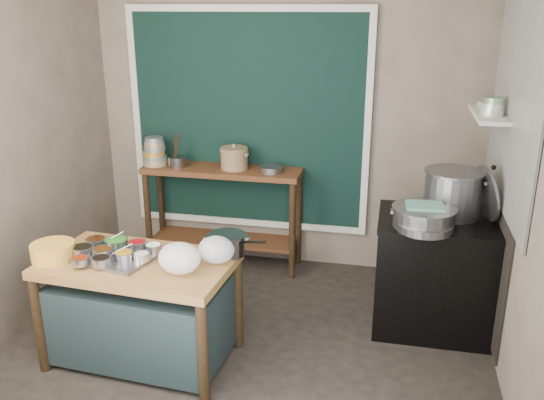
% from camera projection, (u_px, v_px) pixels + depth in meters
% --- Properties ---
extents(floor, '(3.50, 3.00, 0.02)m').
position_uv_depth(floor, '(246.00, 343.00, 4.24)').
color(floor, '#2F2824').
rests_on(floor, ground).
extents(back_wall, '(3.50, 0.02, 2.80)m').
position_uv_depth(back_wall, '(286.00, 117.00, 5.18)').
color(back_wall, gray).
rests_on(back_wall, floor).
extents(left_wall, '(0.02, 3.00, 2.80)m').
position_uv_depth(left_wall, '(7.00, 145.00, 4.14)').
color(left_wall, gray).
rests_on(left_wall, floor).
extents(right_wall, '(0.02, 3.00, 2.80)m').
position_uv_depth(right_wall, '(528.00, 175.00, 3.43)').
color(right_wall, gray).
rests_on(right_wall, floor).
extents(curtain_panel, '(2.10, 0.02, 1.90)m').
position_uv_depth(curtain_panel, '(248.00, 121.00, 5.23)').
color(curtain_panel, black).
rests_on(curtain_panel, back_wall).
extents(curtain_frame, '(2.22, 0.03, 2.02)m').
position_uv_depth(curtain_frame, '(248.00, 122.00, 5.22)').
color(curtain_frame, beige).
rests_on(curtain_frame, back_wall).
extents(tile_panel, '(0.02, 1.70, 1.70)m').
position_uv_depth(tile_panel, '(517.00, 86.00, 3.80)').
color(tile_panel, '#B2B2AA').
rests_on(tile_panel, right_wall).
extents(soot_patch, '(0.01, 1.30, 1.30)m').
position_uv_depth(soot_patch, '(494.00, 241.00, 4.27)').
color(soot_patch, black).
rests_on(soot_patch, right_wall).
extents(wall_shelf, '(0.22, 0.70, 0.03)m').
position_uv_depth(wall_shelf, '(490.00, 115.00, 4.18)').
color(wall_shelf, beige).
rests_on(wall_shelf, right_wall).
extents(prep_table, '(1.30, 0.81, 0.75)m').
position_uv_depth(prep_table, '(142.00, 310.00, 3.94)').
color(prep_table, brown).
rests_on(prep_table, floor).
extents(back_counter, '(1.45, 0.40, 0.95)m').
position_uv_depth(back_counter, '(223.00, 217.00, 5.38)').
color(back_counter, '#4F2816').
rests_on(back_counter, floor).
extents(stove_block, '(0.90, 0.68, 0.85)m').
position_uv_depth(stove_block, '(437.00, 275.00, 4.34)').
color(stove_block, black).
rests_on(stove_block, floor).
extents(stove_top, '(0.92, 0.69, 0.03)m').
position_uv_depth(stove_top, '(443.00, 221.00, 4.20)').
color(stove_top, black).
rests_on(stove_top, stove_block).
extents(condiment_tray, '(0.60, 0.48, 0.02)m').
position_uv_depth(condiment_tray, '(114.00, 257.00, 3.85)').
color(condiment_tray, gray).
rests_on(condiment_tray, prep_table).
extents(condiment_bowls, '(0.58, 0.43, 0.06)m').
position_uv_depth(condiment_bowls, '(111.00, 250.00, 3.85)').
color(condiment_bowls, gray).
rests_on(condiment_bowls, condiment_tray).
extents(yellow_basin, '(0.33, 0.33, 0.11)m').
position_uv_depth(yellow_basin, '(53.00, 251.00, 3.83)').
color(yellow_basin, gold).
rests_on(yellow_basin, prep_table).
extents(saucepan, '(0.31, 0.31, 0.14)m').
position_uv_depth(saucepan, '(227.00, 244.00, 3.90)').
color(saucepan, gray).
rests_on(saucepan, prep_table).
extents(plastic_bag_a, '(0.34, 0.32, 0.20)m').
position_uv_depth(plastic_bag_a, '(179.00, 258.00, 3.61)').
color(plastic_bag_a, white).
rests_on(plastic_bag_a, prep_table).
extents(plastic_bag_b, '(0.31, 0.29, 0.18)m').
position_uv_depth(plastic_bag_b, '(216.00, 250.00, 3.76)').
color(plastic_bag_b, white).
rests_on(plastic_bag_b, prep_table).
extents(bowl_stack, '(0.23, 0.23, 0.26)m').
position_uv_depth(bowl_stack, '(155.00, 153.00, 5.30)').
color(bowl_stack, tan).
rests_on(bowl_stack, back_counter).
extents(utensil_cup, '(0.20, 0.20, 0.10)m').
position_uv_depth(utensil_cup, '(177.00, 162.00, 5.24)').
color(utensil_cup, gray).
rests_on(utensil_cup, back_counter).
extents(ceramic_crock, '(0.34, 0.34, 0.18)m').
position_uv_depth(ceramic_crock, '(234.00, 159.00, 5.17)').
color(ceramic_crock, '#8B6A4C').
rests_on(ceramic_crock, back_counter).
extents(wide_bowl, '(0.26, 0.26, 0.05)m').
position_uv_depth(wide_bowl, '(271.00, 169.00, 5.09)').
color(wide_bowl, gray).
rests_on(wide_bowl, back_counter).
extents(stock_pot, '(0.58, 0.58, 0.34)m').
position_uv_depth(stock_pot, '(452.00, 193.00, 4.21)').
color(stock_pot, gray).
rests_on(stock_pot, stove_top).
extents(pot_lid, '(0.19, 0.43, 0.41)m').
position_uv_depth(pot_lid, '(487.00, 193.00, 4.11)').
color(pot_lid, gray).
rests_on(pot_lid, stove_top).
extents(steamer, '(0.57, 0.57, 0.15)m').
position_uv_depth(steamer, '(424.00, 217.00, 4.02)').
color(steamer, gray).
rests_on(steamer, stove_top).
extents(green_cloth, '(0.27, 0.21, 0.02)m').
position_uv_depth(green_cloth, '(425.00, 206.00, 3.99)').
color(green_cloth, '#559386').
rests_on(green_cloth, steamer).
extents(shallow_pan, '(0.51, 0.51, 0.05)m').
position_uv_depth(shallow_pan, '(424.00, 226.00, 3.98)').
color(shallow_pan, gray).
rests_on(shallow_pan, stove_top).
extents(shelf_bowl_stack, '(0.16, 0.16, 0.13)m').
position_uv_depth(shelf_bowl_stack, '(493.00, 107.00, 4.05)').
color(shelf_bowl_stack, silver).
rests_on(shelf_bowl_stack, wall_shelf).
extents(shelf_bowl_green, '(0.16, 0.16, 0.05)m').
position_uv_depth(shelf_bowl_green, '(486.00, 105.00, 4.36)').
color(shelf_bowl_green, gray).
rests_on(shelf_bowl_green, wall_shelf).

